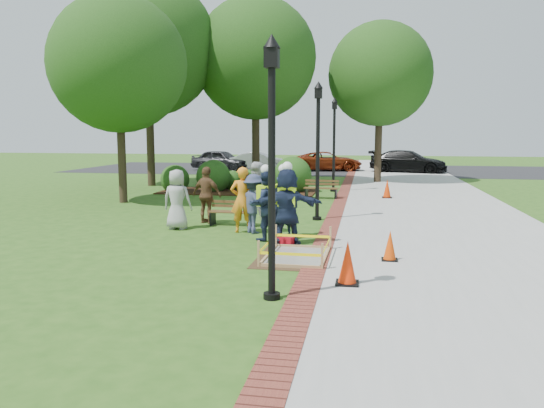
% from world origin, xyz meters
% --- Properties ---
extents(ground, '(100.00, 100.00, 0.00)m').
position_xyz_m(ground, '(0.00, 0.00, 0.00)').
color(ground, '#285116').
rests_on(ground, ground).
extents(sidewalk, '(6.00, 60.00, 0.02)m').
position_xyz_m(sidewalk, '(5.00, 10.00, 0.01)').
color(sidewalk, '#9E9E99').
rests_on(sidewalk, ground).
extents(brick_edging, '(0.50, 60.00, 0.03)m').
position_xyz_m(brick_edging, '(1.75, 10.00, 0.01)').
color(brick_edging, maroon).
rests_on(brick_edging, ground).
extents(mulch_bed, '(7.00, 3.00, 0.05)m').
position_xyz_m(mulch_bed, '(-3.00, 12.00, 0.02)').
color(mulch_bed, '#381E0F').
rests_on(mulch_bed, ground).
extents(parking_lot, '(36.00, 12.00, 0.01)m').
position_xyz_m(parking_lot, '(0.00, 27.00, 0.00)').
color(parking_lot, black).
rests_on(parking_lot, ground).
extents(wet_concrete_pad, '(1.74, 2.33, 0.55)m').
position_xyz_m(wet_concrete_pad, '(1.28, -0.07, 0.23)').
color(wet_concrete_pad, '#47331E').
rests_on(wet_concrete_pad, ground).
extents(bench_near, '(1.35, 0.51, 0.72)m').
position_xyz_m(bench_near, '(-1.14, 3.56, 0.23)').
color(bench_near, brown).
rests_on(bench_near, ground).
extents(bench_far, '(1.44, 0.58, 0.76)m').
position_xyz_m(bench_far, '(0.92, 10.30, 0.24)').
color(bench_far, brown).
rests_on(bench_far, ground).
extents(cone_front, '(0.41, 0.41, 0.82)m').
position_xyz_m(cone_front, '(2.45, -1.98, 0.39)').
color(cone_front, black).
rests_on(cone_front, ground).
extents(cone_back, '(0.34, 0.34, 0.67)m').
position_xyz_m(cone_back, '(3.28, -0.02, 0.32)').
color(cone_back, black).
rests_on(cone_back, ground).
extents(cone_far, '(0.40, 0.40, 0.78)m').
position_xyz_m(cone_far, '(3.60, 10.90, 0.38)').
color(cone_far, black).
rests_on(cone_far, ground).
extents(toolbox, '(0.47, 0.36, 0.21)m').
position_xyz_m(toolbox, '(0.84, 1.17, 0.10)').
color(toolbox, '#AE0D1C').
rests_on(toolbox, ground).
extents(lamp_near, '(0.28, 0.28, 4.26)m').
position_xyz_m(lamp_near, '(1.25, -3.00, 2.48)').
color(lamp_near, black).
rests_on(lamp_near, ground).
extents(lamp_mid, '(0.28, 0.28, 4.26)m').
position_xyz_m(lamp_mid, '(1.25, 5.00, 2.48)').
color(lamp_mid, black).
rests_on(lamp_mid, ground).
extents(lamp_far, '(0.28, 0.28, 4.26)m').
position_xyz_m(lamp_far, '(1.25, 13.00, 2.48)').
color(lamp_far, black).
rests_on(lamp_far, ground).
extents(tree_left, '(5.16, 5.16, 7.85)m').
position_xyz_m(tree_left, '(-6.56, 7.76, 5.26)').
color(tree_left, '#3D2D1E').
rests_on(tree_left, ground).
extents(tree_back, '(6.26, 6.26, 9.59)m').
position_xyz_m(tree_back, '(-3.03, 16.02, 6.45)').
color(tree_back, '#3D2D1E').
rests_on(tree_back, ground).
extents(tree_right, '(5.50, 5.50, 8.51)m').
position_xyz_m(tree_right, '(3.33, 17.98, 5.74)').
color(tree_right, '#3D2D1E').
rests_on(tree_right, ground).
extents(tree_far, '(6.84, 6.84, 10.33)m').
position_xyz_m(tree_far, '(-8.03, 14.01, 6.89)').
color(tree_far, '#3D2D1E').
rests_on(tree_far, ground).
extents(shrub_a, '(1.32, 1.32, 1.32)m').
position_xyz_m(shrub_a, '(-5.94, 11.77, 0.00)').
color(shrub_a, '#1B4112').
rests_on(shrub_a, ground).
extents(shrub_b, '(1.57, 1.57, 1.57)m').
position_xyz_m(shrub_b, '(-4.19, 12.05, 0.00)').
color(shrub_b, '#1B4112').
rests_on(shrub_b, ground).
extents(shrub_c, '(1.12, 1.12, 1.12)m').
position_xyz_m(shrub_c, '(-2.44, 12.01, 0.00)').
color(shrub_c, '#1B4112').
rests_on(shrub_c, ground).
extents(shrub_d, '(1.75, 1.75, 1.75)m').
position_xyz_m(shrub_d, '(-0.58, 12.49, 0.00)').
color(shrub_d, '#1B4112').
rests_on(shrub_d, ground).
extents(shrub_e, '(0.98, 0.98, 0.98)m').
position_xyz_m(shrub_e, '(-3.50, 12.89, 0.00)').
color(shrub_e, '#1B4112').
rests_on(shrub_e, ground).
extents(casual_person_a, '(0.55, 0.36, 1.69)m').
position_xyz_m(casual_person_a, '(-2.50, 2.74, 0.85)').
color(casual_person_a, '#9F9F9F').
rests_on(casual_person_a, ground).
extents(casual_person_b, '(0.66, 0.52, 1.80)m').
position_xyz_m(casual_person_b, '(-0.57, 2.60, 0.90)').
color(casual_person_b, orange).
rests_on(casual_person_b, ground).
extents(casual_person_c, '(0.65, 0.47, 1.87)m').
position_xyz_m(casual_person_c, '(-0.44, 3.75, 0.94)').
color(casual_person_c, silver).
rests_on(casual_person_c, ground).
extents(casual_person_d, '(0.63, 0.50, 1.70)m').
position_xyz_m(casual_person_d, '(-1.96, 3.83, 0.85)').
color(casual_person_d, brown).
rests_on(casual_person_d, ground).
extents(casual_person_e, '(0.60, 0.59, 1.61)m').
position_xyz_m(casual_person_e, '(-0.24, 2.53, 0.81)').
color(casual_person_e, '#333A59').
rests_on(casual_person_e, ground).
extents(hivis_worker_a, '(0.66, 0.49, 2.03)m').
position_xyz_m(hivis_worker_a, '(0.86, 1.28, 1.00)').
color(hivis_worker_a, '#182040').
rests_on(hivis_worker_a, ground).
extents(hivis_worker_b, '(0.65, 0.66, 1.92)m').
position_xyz_m(hivis_worker_b, '(0.64, 2.08, 0.95)').
color(hivis_worker_b, '#151E39').
rests_on(hivis_worker_b, ground).
extents(hivis_worker_c, '(0.67, 0.58, 1.93)m').
position_xyz_m(hivis_worker_c, '(0.25, 1.65, 0.96)').
color(hivis_worker_c, '#16203A').
rests_on(hivis_worker_c, ground).
extents(parked_car_a, '(3.14, 5.21, 1.59)m').
position_xyz_m(parked_car_a, '(-7.35, 24.74, 0.00)').
color(parked_car_a, '#272729').
rests_on(parked_car_a, ground).
extents(parked_car_b, '(2.09, 4.44, 1.42)m').
position_xyz_m(parked_car_b, '(-4.65, 24.74, 0.00)').
color(parked_car_b, '#B1B1B6').
rests_on(parked_car_b, ground).
extents(parked_car_c, '(2.68, 4.72, 1.45)m').
position_xyz_m(parked_car_c, '(0.01, 25.87, 0.00)').
color(parked_car_c, maroon).
rests_on(parked_car_c, ground).
extents(parked_car_d, '(3.22, 5.28, 1.60)m').
position_xyz_m(parked_car_d, '(5.47, 25.34, 0.00)').
color(parked_car_d, black).
rests_on(parked_car_d, ground).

